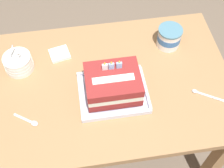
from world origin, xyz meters
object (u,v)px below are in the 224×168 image
object	(u,v)px
serving_spoon_near_tray	(202,94)
napkin_pile	(60,54)
foil_tray	(113,93)
bowl_stack	(18,63)
serving_spoon_by_bowls	(32,122)
birthday_cake	(114,84)
ice_cream_tub	(169,37)

from	to	relation	value
serving_spoon_near_tray	napkin_pile	distance (m)	0.70
foil_tray	bowl_stack	world-z (taller)	bowl_stack
serving_spoon_by_bowls	napkin_pile	bearing A→B (deg)	69.07
serving_spoon_near_tray	napkin_pile	size ratio (longest dim) A/B	1.30
foil_tray	napkin_pile	distance (m)	0.35
foil_tray	serving_spoon_by_bowls	bearing A→B (deg)	-165.80
foil_tray	serving_spoon_near_tray	distance (m)	0.40
birthday_cake	serving_spoon_by_bowls	bearing A→B (deg)	-165.78
birthday_cake	napkin_pile	bearing A→B (deg)	130.73
birthday_cake	serving_spoon_near_tray	xyz separation A→B (m)	(0.39, -0.06, -0.08)
bowl_stack	ice_cream_tub	xyz separation A→B (m)	(0.73, 0.04, 0.01)
ice_cream_tub	serving_spoon_near_tray	size ratio (longest dim) A/B	0.84
serving_spoon_near_tray	serving_spoon_by_bowls	bearing A→B (deg)	-177.72
foil_tray	serving_spoon_by_bowls	size ratio (longest dim) A/B	2.74
ice_cream_tub	serving_spoon_near_tray	distance (m)	0.33
foil_tray	napkin_pile	size ratio (longest dim) A/B	2.79
birthday_cake	napkin_pile	world-z (taller)	birthday_cake
serving_spoon_near_tray	serving_spoon_by_bowls	world-z (taller)	serving_spoon_by_bowls
bowl_stack	ice_cream_tub	bearing A→B (deg)	2.96
napkin_pile	ice_cream_tub	bearing A→B (deg)	-1.31
bowl_stack	napkin_pile	xyz separation A→B (m)	(0.19, 0.05, -0.03)
birthday_cake	serving_spoon_by_bowls	distance (m)	0.38
serving_spoon_near_tray	foil_tray	bearing A→B (deg)	171.07
birthday_cake	napkin_pile	xyz separation A→B (m)	(-0.23, 0.26, -0.07)
birthday_cake	napkin_pile	size ratio (longest dim) A/B	2.15
birthday_cake	ice_cream_tub	distance (m)	0.40
serving_spoon_near_tray	bowl_stack	bearing A→B (deg)	161.24
napkin_pile	foil_tray	bearing A→B (deg)	-49.28
ice_cream_tub	napkin_pile	size ratio (longest dim) A/B	1.09
foil_tray	serving_spoon_near_tray	xyz separation A→B (m)	(0.39, -0.06, -0.00)
ice_cream_tub	serving_spoon_by_bowls	size ratio (longest dim) A/B	1.07
foil_tray	serving_spoon_by_bowls	world-z (taller)	foil_tray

